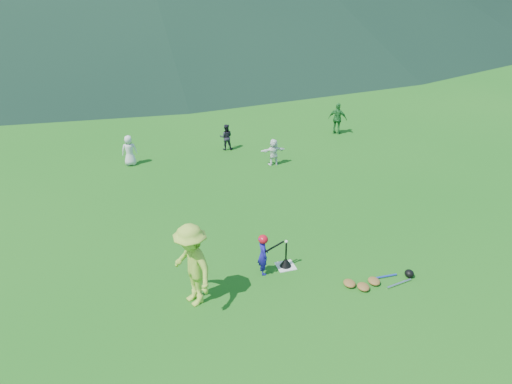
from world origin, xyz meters
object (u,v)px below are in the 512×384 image
adult_coach (192,265)px  fielder_d (274,152)px  home_plate (286,266)px  fielder_b (226,137)px  equipment_pile (374,281)px  fielder_a (129,151)px  fielder_c (338,119)px  batter_child (263,255)px  batting_tee (286,262)px

adult_coach → fielder_d: bearing=127.5°
home_plate → fielder_b: bearing=86.2°
equipment_pile → fielder_b: bearing=97.5°
adult_coach → fielder_b: size_ratio=1.94×
home_plate → fielder_a: size_ratio=0.40×
fielder_a → fielder_c: (8.63, 0.76, 0.10)m
fielder_c → equipment_pile: fielder_c is taller
home_plate → adult_coach: 2.74m
home_plate → batter_child: bearing=-173.1°
fielder_c → fielder_d: 4.30m
fielder_b → fielder_c: 4.93m
batter_child → batting_tee: 0.75m
fielder_b → fielder_d: fielder_b is taller
fielder_b → equipment_pile: fielder_b is taller
home_plate → fielder_c: fielder_c is taller
adult_coach → equipment_pile: size_ratio=1.11×
fielder_a → fielder_d: fielder_a is taller
adult_coach → fielder_b: 9.30m
fielder_a → batting_tee: 8.33m
adult_coach → equipment_pile: bearing=61.2°
batter_child → fielder_d: batter_child is taller
fielder_d → batting_tee: 6.43m
batter_child → batting_tee: batter_child is taller
batting_tee → equipment_pile: (1.78, -1.30, -0.06)m
fielder_c → adult_coach: bearing=87.5°
fielder_a → batting_tee: fielder_a is taller
fielder_a → equipment_pile: fielder_a is taller
fielder_c → fielder_d: (-3.64, -2.29, -0.17)m
adult_coach → equipment_pile: (4.24, -0.63, -0.93)m
batter_child → equipment_pile: batter_child is taller
fielder_c → batting_tee: fielder_c is taller
home_plate → equipment_pile: equipment_pile is taller
fielder_d → equipment_pile: 7.46m
home_plate → equipment_pile: size_ratio=0.25×
home_plate → fielder_a: fielder_a is taller
home_plate → fielder_b: fielder_b is taller
fielder_c → batting_tee: (-5.45, -8.44, -0.53)m
fielder_b → equipment_pile: size_ratio=0.57×
fielder_d → batter_child: bearing=70.3°
home_plate → fielder_b: size_ratio=0.44×
fielder_b → batting_tee: (-0.54, -8.12, -0.39)m
fielder_a → fielder_c: size_ratio=0.85×
fielder_a → fielder_b: size_ratio=1.09×
adult_coach → fielder_a: 8.40m
home_plate → fielder_d: 6.43m
batting_tee → equipment_pile: bearing=-36.1°
fielder_a → fielder_d: (4.99, -1.53, -0.07)m
fielder_c → batting_tee: 10.07m
home_plate → fielder_c: size_ratio=0.34×
fielder_a → fielder_d: 5.22m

